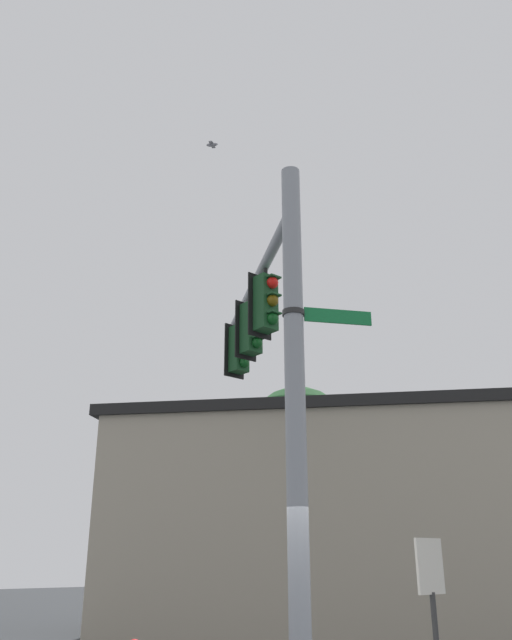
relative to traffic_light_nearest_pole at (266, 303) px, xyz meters
The scene contains 10 objects.
signal_pole 3.02m from the traffic_light_nearest_pole, 60.77° to the left, with size 0.30×0.30×7.79m, color gray.
mast_arm 1.27m from the traffic_light_nearest_pole, 118.34° to the right, with size 0.20×0.20×5.82m, color gray.
traffic_light_nearest_pole is the anchor object (origin of this frame).
traffic_light_mid_inner 1.40m from the traffic_light_nearest_pole, 118.92° to the right, with size 0.54×0.49×1.31m.
traffic_light_mid_outer 2.80m from the traffic_light_nearest_pole, 118.92° to the right, with size 0.54×0.49×1.31m.
street_name_sign 2.16m from the traffic_light_nearest_pole, 70.03° to the left, with size 1.25×0.78×0.22m.
bird_flying 3.12m from the traffic_light_nearest_pole, ahead, with size 0.27×0.24×0.09m.
storefront_building 8.88m from the traffic_light_nearest_pole, 144.57° to the right, with size 12.55×13.35×5.75m.
tree_by_storefront 7.01m from the traffic_light_nearest_pole, 138.46° to the right, with size 2.95×2.95×6.38m.
historical_marker 5.44m from the traffic_light_nearest_pole, 116.66° to the left, with size 0.60×0.08×2.13m.
Camera 1 is at (6.29, 6.54, 1.83)m, focal length 36.34 mm.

